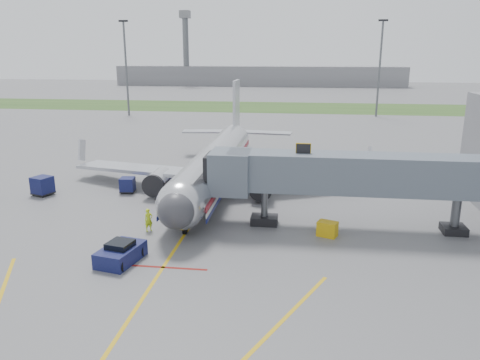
# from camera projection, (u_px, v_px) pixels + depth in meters

# --- Properties ---
(ground) EXTENTS (400.00, 400.00, 0.00)m
(ground) POSITION_uv_depth(u_px,v_px,m) (179.00, 244.00, 34.87)
(ground) COLOR #565659
(ground) RESTS_ON ground
(grass_strip) EXTENTS (300.00, 25.00, 0.01)m
(grass_strip) POSITION_uv_depth(u_px,v_px,m) (268.00, 107.00, 120.89)
(grass_strip) COLOR #2D4C1E
(grass_strip) RESTS_ON ground
(apron_markings) EXTENTS (21.52, 50.00, 0.01)m
(apron_markings) POSITION_uv_depth(u_px,v_px,m) (147.00, 292.00, 27.80)
(apron_markings) COLOR gold
(apron_markings) RESTS_ON ground
(airliner) EXTENTS (32.10, 35.67, 10.25)m
(airliner) POSITION_uv_depth(u_px,v_px,m) (215.00, 163.00, 48.74)
(airliner) COLOR silver
(airliner) RESTS_ON ground
(jet_bridge) EXTENTS (25.30, 4.00, 6.90)m
(jet_bridge) POSITION_uv_depth(u_px,v_px,m) (352.00, 175.00, 36.83)
(jet_bridge) COLOR slate
(jet_bridge) RESTS_ON ground
(light_mast_left) EXTENTS (2.00, 0.44, 20.40)m
(light_mast_left) POSITION_uv_depth(u_px,v_px,m) (126.00, 66.00, 102.73)
(light_mast_left) COLOR #595B60
(light_mast_left) RESTS_ON ground
(light_mast_right) EXTENTS (2.00, 0.44, 20.40)m
(light_mast_right) POSITION_uv_depth(u_px,v_px,m) (380.00, 66.00, 100.51)
(light_mast_right) COLOR #595B60
(light_mast_right) RESTS_ON ground
(distant_terminal) EXTENTS (120.00, 14.00, 8.00)m
(distant_terminal) POSITION_uv_depth(u_px,v_px,m) (259.00, 76.00, 197.56)
(distant_terminal) COLOR slate
(distant_terminal) RESTS_ON ground
(control_tower) EXTENTS (4.00, 4.00, 30.00)m
(control_tower) POSITION_uv_depth(u_px,v_px,m) (186.00, 43.00, 193.07)
(control_tower) COLOR #595B60
(control_tower) RESTS_ON ground
(pushback_tug) EXTENTS (2.80, 3.86, 1.46)m
(pushback_tug) POSITION_uv_depth(u_px,v_px,m) (121.00, 253.00, 31.76)
(pushback_tug) COLOR #0F0D3C
(pushback_tug) RESTS_ON ground
(baggage_cart_a) EXTENTS (1.58, 1.58, 1.54)m
(baggage_cart_a) POSITION_uv_depth(u_px,v_px,m) (128.00, 185.00, 47.38)
(baggage_cart_a) COLOR #0F0D3C
(baggage_cart_a) RESTS_ON ground
(baggage_cart_b) EXTENTS (2.21, 2.21, 1.87)m
(baggage_cart_b) POSITION_uv_depth(u_px,v_px,m) (42.00, 186.00, 46.52)
(baggage_cart_b) COLOR #0F0D3C
(baggage_cart_b) RESTS_ON ground
(baggage_cart_c) EXTENTS (1.44, 1.44, 1.54)m
(baggage_cart_c) POSITION_uv_depth(u_px,v_px,m) (194.00, 172.00, 52.34)
(baggage_cart_c) COLOR #0F0D3C
(baggage_cart_c) RESTS_ON ground
(belt_loader) EXTENTS (2.17, 4.19, 1.98)m
(belt_loader) POSITION_uv_depth(u_px,v_px,m) (173.00, 204.00, 42.38)
(belt_loader) COLOR #0F0D3C
(belt_loader) RESTS_ON ground
(ground_power_cart) EXTENTS (1.73, 1.46, 1.18)m
(ground_power_cart) POSITION_uv_depth(u_px,v_px,m) (327.00, 229.00, 36.17)
(ground_power_cart) COLOR #C4990B
(ground_power_cart) RESTS_ON ground
(ramp_worker) EXTENTS (0.80, 0.77, 1.84)m
(ramp_worker) POSITION_uv_depth(u_px,v_px,m) (149.00, 220.00, 37.13)
(ramp_worker) COLOR #BBE01A
(ramp_worker) RESTS_ON ground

